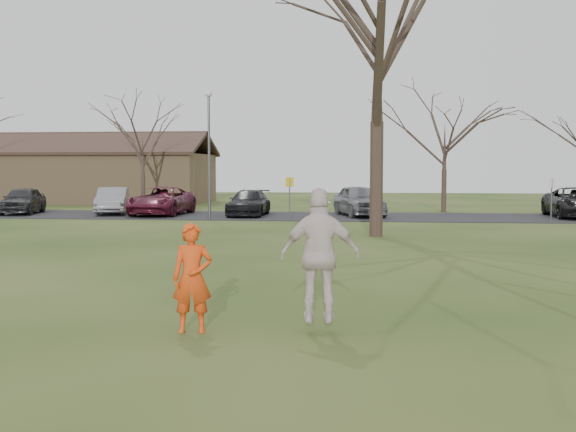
{
  "coord_description": "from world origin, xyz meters",
  "views": [
    {
      "loc": [
        1.68,
        -10.59,
        2.53
      ],
      "look_at": [
        0.0,
        4.0,
        1.5
      ],
      "focal_mm": 43.16,
      "sensor_mm": 36.0,
      "label": 1
    }
  ],
  "objects_px": {
    "player_defender": "(192,278)",
    "car_2": "(162,201)",
    "catching_play": "(320,255)",
    "car_4": "(359,200)",
    "lamp_post": "(209,138)",
    "building": "(70,176)",
    "car_1": "(113,201)",
    "car_3": "(249,203)",
    "car_0": "(23,200)",
    "big_tree": "(378,44)"
  },
  "relations": [
    {
      "from": "player_defender",
      "to": "car_2",
      "type": "height_order",
      "value": "player_defender"
    },
    {
      "from": "car_2",
      "to": "catching_play",
      "type": "height_order",
      "value": "catching_play"
    },
    {
      "from": "car_4",
      "to": "lamp_post",
      "type": "relative_size",
      "value": 0.75
    },
    {
      "from": "building",
      "to": "car_1",
      "type": "bearing_deg",
      "value": -57.66
    },
    {
      "from": "car_4",
      "to": "building",
      "type": "xyz_separation_m",
      "value": [
        -21.25,
        12.63,
        1.09
      ]
    },
    {
      "from": "car_1",
      "to": "car_3",
      "type": "bearing_deg",
      "value": -18.86
    },
    {
      "from": "car_0",
      "to": "car_4",
      "type": "distance_m",
      "value": 18.15
    },
    {
      "from": "car_3",
      "to": "car_4",
      "type": "height_order",
      "value": "car_4"
    },
    {
      "from": "big_tree",
      "to": "catching_play",
      "type": "bearing_deg",
      "value": -93.85
    },
    {
      "from": "car_2",
      "to": "car_3",
      "type": "bearing_deg",
      "value": 2.08
    },
    {
      "from": "player_defender",
      "to": "car_0",
      "type": "relative_size",
      "value": 0.4
    },
    {
      "from": "car_4",
      "to": "catching_play",
      "type": "distance_m",
      "value": 25.58
    },
    {
      "from": "car_3",
      "to": "lamp_post",
      "type": "xyz_separation_m",
      "value": [
        -1.54,
        -2.39,
        3.27
      ]
    },
    {
      "from": "car_1",
      "to": "car_3",
      "type": "xyz_separation_m",
      "value": [
        7.52,
        -0.45,
        -0.06
      ]
    },
    {
      "from": "car_1",
      "to": "building",
      "type": "distance_m",
      "value": 15.02
    },
    {
      "from": "player_defender",
      "to": "car_0",
      "type": "xyz_separation_m",
      "value": [
        -15.92,
        25.27,
        -0.08
      ]
    },
    {
      "from": "player_defender",
      "to": "lamp_post",
      "type": "bearing_deg",
      "value": 92.3
    },
    {
      "from": "player_defender",
      "to": "car_2",
      "type": "distance_m",
      "value": 26.52
    },
    {
      "from": "car_1",
      "to": "car_4",
      "type": "relative_size",
      "value": 0.92
    },
    {
      "from": "car_4",
      "to": "catching_play",
      "type": "height_order",
      "value": "catching_play"
    },
    {
      "from": "car_4",
      "to": "player_defender",
      "type": "bearing_deg",
      "value": -111.85
    },
    {
      "from": "car_1",
      "to": "car_3",
      "type": "relative_size",
      "value": 0.95
    },
    {
      "from": "car_4",
      "to": "building",
      "type": "height_order",
      "value": "building"
    },
    {
      "from": "car_0",
      "to": "lamp_post",
      "type": "bearing_deg",
      "value": -24.27
    },
    {
      "from": "car_0",
      "to": "car_1",
      "type": "xyz_separation_m",
      "value": [
        4.9,
        0.41,
        -0.01
      ]
    },
    {
      "from": "car_2",
      "to": "car_3",
      "type": "height_order",
      "value": "car_2"
    },
    {
      "from": "building",
      "to": "big_tree",
      "type": "distance_m",
      "value": 32.23
    },
    {
      "from": "building",
      "to": "car_4",
      "type": "bearing_deg",
      "value": -30.73
    },
    {
      "from": "car_1",
      "to": "big_tree",
      "type": "bearing_deg",
      "value": -51.89
    },
    {
      "from": "car_0",
      "to": "car_4",
      "type": "xyz_separation_m",
      "value": [
        18.14,
        0.44,
        0.08
      ]
    },
    {
      "from": "player_defender",
      "to": "lamp_post",
      "type": "xyz_separation_m",
      "value": [
        -5.02,
        22.84,
        3.13
      ]
    },
    {
      "from": "lamp_post",
      "to": "big_tree",
      "type": "distance_m",
      "value": 11.38
    },
    {
      "from": "lamp_post",
      "to": "catching_play",
      "type": "bearing_deg",
      "value": -72.92
    },
    {
      "from": "player_defender",
      "to": "car_3",
      "type": "xyz_separation_m",
      "value": [
        -3.49,
        25.23,
        -0.14
      ]
    },
    {
      "from": "building",
      "to": "big_tree",
      "type": "xyz_separation_m",
      "value": [
        22.0,
        -23.0,
        5.07
      ]
    },
    {
      "from": "building",
      "to": "car_2",
      "type": "bearing_deg",
      "value": -50.36
    },
    {
      "from": "car_2",
      "to": "building",
      "type": "height_order",
      "value": "building"
    },
    {
      "from": "car_2",
      "to": "car_4",
      "type": "xyz_separation_m",
      "value": [
        10.39,
        0.47,
        0.06
      ]
    },
    {
      "from": "car_2",
      "to": "big_tree",
      "type": "bearing_deg",
      "value": -39.5
    },
    {
      "from": "catching_play",
      "to": "lamp_post",
      "type": "bearing_deg",
      "value": 107.08
    },
    {
      "from": "lamp_post",
      "to": "car_4",
      "type": "bearing_deg",
      "value": 21.58
    },
    {
      "from": "catching_play",
      "to": "lamp_post",
      "type": "xyz_separation_m",
      "value": [
        -6.98,
        22.71,
        2.76
      ]
    },
    {
      "from": "car_2",
      "to": "building",
      "type": "xyz_separation_m",
      "value": [
        -10.86,
        13.11,
        1.15
      ]
    },
    {
      "from": "player_defender",
      "to": "car_0",
      "type": "distance_m",
      "value": 29.86
    },
    {
      "from": "car_3",
      "to": "big_tree",
      "type": "bearing_deg",
      "value": -57.0
    },
    {
      "from": "car_4",
      "to": "catching_play",
      "type": "relative_size",
      "value": 2.31
    },
    {
      "from": "car_0",
      "to": "catching_play",
      "type": "relative_size",
      "value": 2.09
    },
    {
      "from": "car_4",
      "to": "catching_play",
      "type": "bearing_deg",
      "value": -107.51
    },
    {
      "from": "car_2",
      "to": "car_1",
      "type": "bearing_deg",
      "value": 173.1
    },
    {
      "from": "car_1",
      "to": "car_0",
      "type": "bearing_deg",
      "value": 169.42
    }
  ]
}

